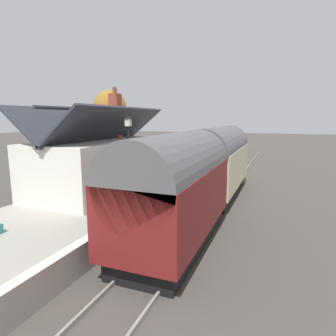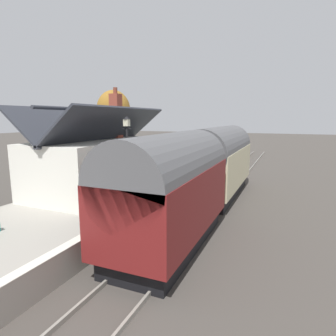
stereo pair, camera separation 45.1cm
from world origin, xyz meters
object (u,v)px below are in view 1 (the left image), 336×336
bench_by_lamp (182,160)px  tree_mid_background (67,126)px  planter_edge_near (163,160)px  lamp_post_platform (129,143)px  train (203,170)px  planter_bench_right (176,153)px  station_building (97,163)px  tree_far_left (110,110)px  planter_by_door (176,171)px  bench_near_building (171,165)px  bench_platform_end (191,156)px  planter_bench_left (156,169)px  station_sign_board (137,176)px

bench_by_lamp → tree_mid_background: bearing=88.1°
planter_edge_near → lamp_post_platform: (-10.45, -2.60, 2.40)m
train → tree_mid_background: tree_mid_background is taller
train → planter_bench_right: bearing=25.5°
station_building → tree_far_left: size_ratio=1.07×
planter_by_door → tree_mid_background: size_ratio=0.15×
bench_near_building → tree_far_left: 10.00m
station_building → tree_mid_background: bearing=46.2°
planter_by_door → lamp_post_platform: bearing=174.7°
tree_mid_background → tree_far_left: bearing=-71.0°
tree_far_left → tree_mid_background: 4.52m
bench_platform_end → bench_by_lamp: 2.31m
train → bench_platform_end: (10.39, 3.81, -0.74)m
bench_near_building → planter_bench_left: 1.38m
station_building → bench_by_lamp: station_building is taller
bench_near_building → bench_by_lamp: (2.68, 0.11, 0.00)m
bench_platform_end → lamp_post_platform: lamp_post_platform is taller
bench_platform_end → planter_edge_near: size_ratio=2.13×
planter_bench_right → planter_bench_left: bearing=-170.0°
planter_by_door → tree_far_left: (6.87, 9.20, 4.16)m
station_building → bench_near_building: bearing=-13.6°
bench_platform_end → planter_by_door: (-7.39, -1.25, -0.01)m
train → bench_by_lamp: 9.02m
planter_bench_left → planter_edge_near: bearing=15.4°
bench_near_building → planter_by_door: planter_by_door is taller
bench_near_building → station_sign_board: 7.85m
station_building → bench_near_building: 7.06m
planter_edge_near → planter_by_door: (-5.18, -3.09, 0.14)m
bench_by_lamp → tree_far_left: bearing=77.2°
station_building → tree_far_left: (11.25, 6.29, 3.13)m
station_building → tree_mid_background: (9.87, 10.29, 1.55)m
bench_near_building → lamp_post_platform: bearing=-174.2°
station_building → station_sign_board: bearing=-108.3°
planter_bench_left → planter_bench_right: bearing=10.0°
lamp_post_platform → tree_far_left: tree_far_left is taller
bench_near_building → planter_bench_right: bearing=17.0°
train → bench_by_lamp: (8.08, 3.92, -0.74)m
train → planter_bench_left: bearing=46.9°
bench_platform_end → tree_mid_background: bearing=99.1°
planter_edge_near → planter_bench_right: 4.58m
station_building → bench_near_building: size_ratio=5.70×
train → lamp_post_platform: bearing=126.7°
bench_by_lamp → planter_bench_right: 5.12m
planter_bench_right → planter_by_door: bearing=-160.2°
planter_bench_right → lamp_post_platform: (-15.00, -3.02, 2.33)m
planter_bench_left → tree_mid_background: (4.21, 11.18, 2.79)m
bench_platform_end → bench_near_building: bearing=179.9°
train → planter_bench_left: size_ratio=21.21×
planter_edge_near → station_sign_board: bearing=-164.0°
bench_near_building → tree_mid_background: (3.08, 11.93, 2.57)m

